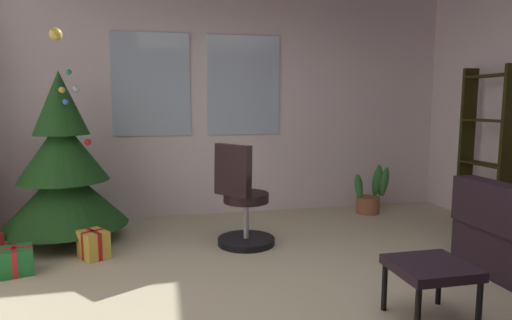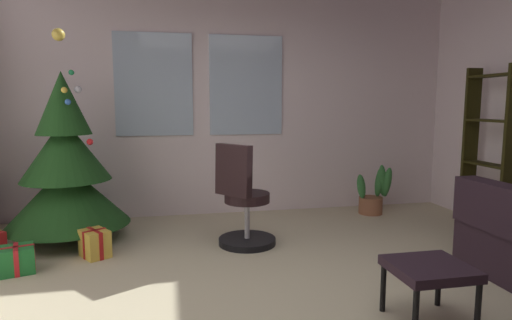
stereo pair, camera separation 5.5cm
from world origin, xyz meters
name	(u,v)px [view 2 (the right image)]	position (x,y,z in m)	size (l,w,h in m)	color
wall_back_with_windows	(233,97)	(-0.02, 2.79, 1.45)	(5.52, 0.12, 2.89)	silver
footstool	(429,272)	(0.76, -0.23, 0.33)	(0.47, 0.44, 0.38)	black
holiday_tree	(66,171)	(-1.82, 1.97, 0.71)	(1.19, 1.19, 2.08)	#4C331E
gift_box_green	(17,260)	(-2.05, 1.16, 0.11)	(0.32, 0.31, 0.22)	#1E722D
gift_box_gold	(95,244)	(-1.48, 1.42, 0.12)	(0.31, 0.33, 0.25)	gold
office_chair	(243,206)	(-0.12, 1.45, 0.39)	(0.59, 0.58, 1.00)	black
bookshelf	(489,159)	(2.55, 1.43, 0.78)	(0.18, 0.64, 1.76)	black
potted_plant	(375,194)	(1.70, 2.33, 0.25)	(0.48, 0.30, 0.64)	#955D3F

